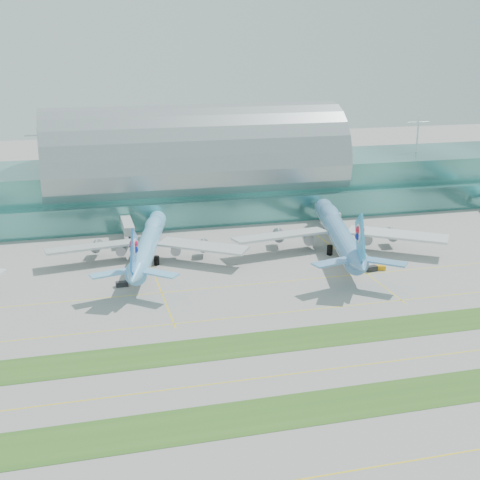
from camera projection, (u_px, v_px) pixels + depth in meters
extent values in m
plane|color=gray|center=(298.00, 343.00, 156.90)|extent=(700.00, 700.00, 0.00)
cube|color=#3D7A75|center=(194.00, 186.00, 274.34)|extent=(340.00, 42.00, 20.00)
cube|color=#3D7A75|center=(206.00, 212.00, 253.58)|extent=(340.00, 8.00, 10.00)
ellipsoid|color=#9EA5A8|center=(194.00, 162.00, 271.41)|extent=(340.00, 46.20, 16.17)
cylinder|color=white|center=(194.00, 142.00, 269.07)|extent=(0.80, 0.80, 16.00)
cube|color=#B2B7B7|center=(127.00, 224.00, 235.84)|extent=(3.50, 22.00, 3.00)
cylinder|color=black|center=(130.00, 241.00, 227.60)|extent=(1.00, 1.00, 4.00)
cube|color=#B2B7B7|center=(326.00, 211.00, 253.76)|extent=(3.50, 22.00, 3.00)
cylinder|color=black|center=(335.00, 226.00, 245.53)|extent=(1.00, 1.00, 4.00)
cube|color=#2D591E|center=(346.00, 403.00, 130.96)|extent=(420.00, 12.00, 0.08)
cube|color=#2D591E|center=(296.00, 339.00, 158.74)|extent=(420.00, 12.00, 0.08)
cube|color=yellow|center=(393.00, 464.00, 112.45)|extent=(420.00, 0.35, 0.01)
cube|color=yellow|center=(320.00, 370.00, 143.93)|extent=(420.00, 0.35, 0.01)
cube|color=yellow|center=(276.00, 313.00, 173.56)|extent=(420.00, 0.35, 0.01)
cube|color=yellow|center=(253.00, 284.00, 193.93)|extent=(420.00, 0.35, 0.01)
cylinder|color=#6BB7EB|center=(148.00, 243.00, 212.30)|extent=(19.82, 59.69, 5.99)
ellipsoid|color=#6BB7EB|center=(154.00, 224.00, 227.86)|extent=(9.79, 19.05, 4.27)
cone|color=#6BB7EB|center=(158.00, 217.00, 243.17)|extent=(6.96, 6.10, 5.99)
cone|color=#6BB7EB|center=(134.00, 277.00, 179.60)|extent=(7.57, 9.79, 5.69)
cube|color=silver|center=(92.00, 247.00, 210.28)|extent=(29.76, 11.49, 1.18)
cylinder|color=gray|center=(109.00, 248.00, 215.93)|extent=(4.44, 5.94, 3.29)
cube|color=silver|center=(203.00, 246.00, 210.84)|extent=(27.84, 22.77, 1.18)
cylinder|color=gray|center=(190.00, 247.00, 216.36)|extent=(4.44, 5.94, 3.29)
cube|color=blue|center=(134.00, 253.00, 179.67)|extent=(3.53, 12.49, 13.94)
cylinder|color=white|center=(134.00, 247.00, 180.17)|extent=(1.93, 4.72, 4.64)
cylinder|color=black|center=(156.00, 236.00, 235.38)|extent=(1.74, 1.74, 2.90)
cylinder|color=black|center=(138.00, 261.00, 209.85)|extent=(1.74, 1.74, 2.90)
cylinder|color=black|center=(157.00, 260.00, 209.95)|extent=(1.74, 1.74, 2.90)
cylinder|color=#5A92C6|center=(338.00, 232.00, 222.35)|extent=(21.70, 66.63, 6.69)
ellipsoid|color=#5A92C6|center=(330.00, 212.00, 239.71)|extent=(10.80, 21.24, 4.76)
cone|color=#5A92C6|center=(323.00, 206.00, 256.78)|extent=(7.74, 6.77, 6.69)
cone|color=#5A92C6|center=(360.00, 265.00, 185.89)|extent=(8.39, 10.89, 6.35)
cube|color=silver|center=(280.00, 235.00, 219.98)|extent=(33.22, 13.01, 1.32)
cylinder|color=gray|center=(293.00, 237.00, 226.32)|extent=(4.92, 6.61, 3.67)
cube|color=silver|center=(397.00, 235.00, 220.85)|extent=(31.13, 25.26, 1.32)
cylinder|color=gray|center=(379.00, 236.00, 226.97)|extent=(4.92, 6.61, 3.67)
cube|color=#329EE0|center=(360.00, 240.00, 185.96)|extent=(3.85, 13.95, 15.55)
cylinder|color=white|center=(360.00, 233.00, 186.52)|extent=(2.12, 5.26, 5.18)
cylinder|color=black|center=(326.00, 225.00, 248.09)|extent=(1.94, 1.94, 3.24)
cylinder|color=black|center=(330.00, 250.00, 219.60)|extent=(1.94, 1.94, 3.24)
cylinder|color=black|center=(349.00, 250.00, 219.75)|extent=(1.94, 1.94, 3.24)
cube|color=black|center=(122.00, 284.00, 192.09)|extent=(3.57, 2.01, 1.43)
cube|color=black|center=(134.00, 278.00, 196.85)|extent=(3.38, 2.55, 1.26)
cube|color=orange|center=(379.00, 268.00, 205.70)|extent=(3.97, 2.60, 1.41)
cube|color=black|center=(372.00, 269.00, 204.61)|extent=(3.65, 2.19, 1.60)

